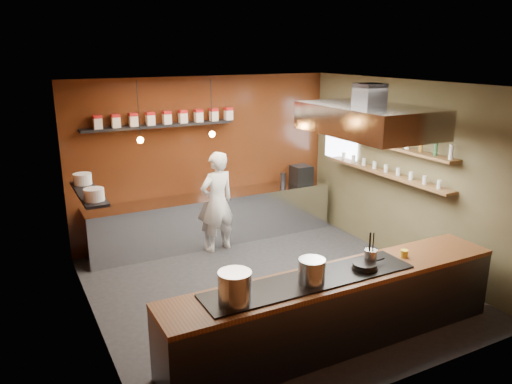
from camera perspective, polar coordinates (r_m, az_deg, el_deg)
floor at (r=7.60m, az=1.83°, el=-11.02°), size 5.00×5.00×0.00m
back_wall at (r=9.24m, az=-5.72°, el=3.74°), size 5.00×0.00×5.00m
left_wall at (r=6.26m, az=-18.46°, el=-3.04°), size 0.00×5.00×5.00m
right_wall at (r=8.52m, az=16.76°, el=2.08°), size 0.00×5.00×5.00m
ceiling at (r=6.78m, az=2.05°, el=12.17°), size 5.00×5.00×0.00m
window_pane at (r=9.67m, az=9.73°, el=6.56°), size 0.00×1.00×1.00m
prep_counter at (r=9.22m, az=-4.77°, el=-3.03°), size 4.60×0.65×0.90m
pass_counter at (r=6.20m, az=9.28°, el=-13.04°), size 4.40×0.72×0.94m
tin_shelf at (r=8.69m, az=-11.05°, el=7.44°), size 2.60×0.26×0.04m
plate_shelf at (r=7.21m, az=-18.59°, el=-0.14°), size 0.30×1.40×0.04m
bottle_shelf_upper at (r=8.54m, az=14.81°, el=5.14°), size 0.26×2.80×0.04m
bottle_shelf_lower at (r=8.63m, az=14.59°, el=2.08°), size 0.26×2.80×0.04m
extractor_hood at (r=7.25m, az=12.68°, el=8.11°), size 1.20×2.00×0.72m
pendant_left at (r=7.94m, az=-13.11°, el=6.17°), size 0.10×0.10×0.95m
pendant_right at (r=8.31m, az=-5.05°, el=6.95°), size 0.10×0.10×0.95m
storage_tins at (r=8.71m, az=-10.15°, el=8.39°), size 2.43×0.13×0.22m
plate_stacks at (r=7.19m, az=-18.66°, el=0.62°), size 0.26×1.16×0.16m
bottles at (r=8.51m, az=14.88°, el=6.07°), size 0.06×2.66×0.24m
wine_glasses at (r=8.61m, az=14.63°, el=2.63°), size 0.07×2.37×0.13m
stockpot_large at (r=5.20m, az=-2.43°, el=-10.83°), size 0.36×0.36×0.34m
stockpot_small at (r=5.64m, az=6.39°, el=-8.98°), size 0.36×0.36×0.28m
utensil_crock at (r=6.21m, az=12.93°, el=-7.30°), size 0.16×0.16×0.20m
frying_pan at (r=6.12m, az=12.34°, el=-8.26°), size 0.48×0.31×0.08m
butter_jar at (r=6.63m, az=16.58°, el=-6.73°), size 0.11×0.11×0.09m
espresso_machine at (r=9.83m, az=5.20°, el=1.99°), size 0.36×0.34×0.36m
chef at (r=8.71m, az=-4.45°, el=-1.13°), size 0.72×0.54×1.78m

